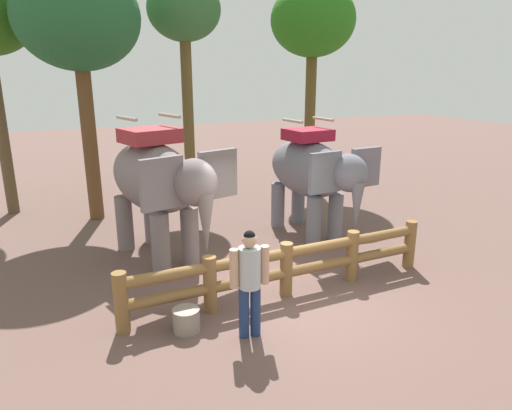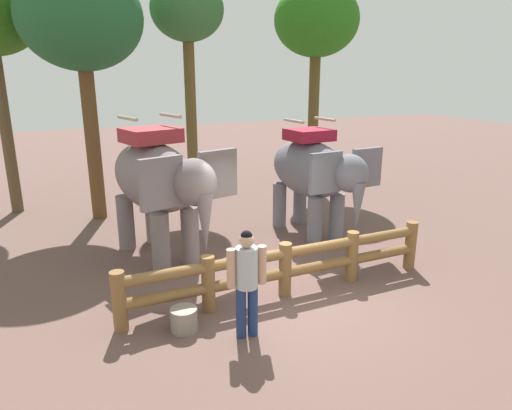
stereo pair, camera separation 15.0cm
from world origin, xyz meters
The scene contains 9 objects.
ground_plane centered at (0.00, 0.00, 0.00)m, with size 60.00×60.00×0.00m, color brown.
log_fence centered at (0.00, 0.23, 0.60)m, with size 6.35×0.49×1.05m.
elephant_near_left centered at (-1.81, 2.89, 1.81)m, with size 2.56×3.86×3.23m.
elephant_center centered at (2.07, 2.97, 1.69)m, with size 1.99×3.54×3.00m.
tourist_woman_in_black centered at (-1.18, -0.83, 1.04)m, with size 0.64×0.38×1.80m.
tree_far_left centered at (4.68, 7.76, 5.70)m, with size 2.89×2.89×7.04m.
tree_back_center centered at (-2.93, 6.68, 5.41)m, with size 3.23×3.23×6.86m.
tree_far_right centered at (0.17, 7.65, 5.72)m, with size 2.22×2.22×6.87m.
feed_bucket centered at (-2.09, -0.29, 0.20)m, with size 0.45×0.45×0.39m.
Camera 1 is at (-3.67, -6.95, 4.13)m, focal length 32.35 mm.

